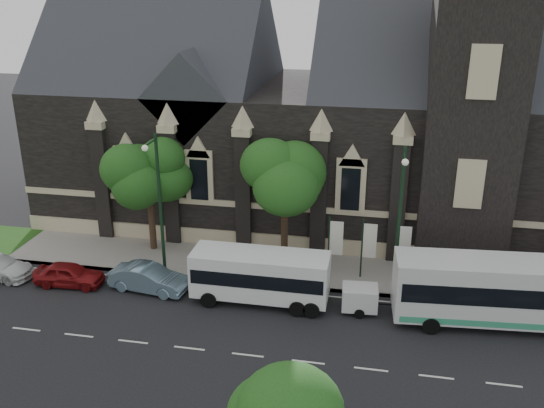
% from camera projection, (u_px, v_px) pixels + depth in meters
% --- Properties ---
extents(ground, '(160.00, 160.00, 0.00)m').
position_uv_depth(ground, '(189.00, 348.00, 29.64)').
color(ground, black).
rests_on(ground, ground).
extents(sidewalk, '(80.00, 5.00, 0.15)m').
position_uv_depth(sidewalk, '(236.00, 263.00, 38.32)').
color(sidewalk, gray).
rests_on(sidewalk, ground).
extents(museum, '(40.00, 17.70, 29.90)m').
position_uv_depth(museum, '(333.00, 113.00, 43.02)').
color(museum, black).
rests_on(museum, ground).
extents(tree_walk_right, '(4.08, 4.08, 7.80)m').
position_uv_depth(tree_walk_right, '(289.00, 176.00, 36.81)').
color(tree_walk_right, black).
rests_on(tree_walk_right, ground).
extents(tree_walk_left, '(3.91, 3.91, 7.64)m').
position_uv_depth(tree_walk_left, '(152.00, 169.00, 38.43)').
color(tree_walk_left, black).
rests_on(tree_walk_left, ground).
extents(street_lamp_near, '(0.36, 1.88, 9.00)m').
position_uv_depth(street_lamp_near, '(400.00, 216.00, 32.54)').
color(street_lamp_near, black).
rests_on(street_lamp_near, ground).
extents(street_lamp_mid, '(0.36, 1.88, 9.00)m').
position_uv_depth(street_lamp_mid, '(159.00, 199.00, 35.02)').
color(street_lamp_mid, black).
rests_on(street_lamp_mid, ground).
extents(banner_flag_left, '(0.90, 0.10, 4.00)m').
position_uv_depth(banner_flag_left, '(334.00, 241.00, 35.92)').
color(banner_flag_left, black).
rests_on(banner_flag_left, ground).
extents(banner_flag_center, '(0.90, 0.10, 4.00)m').
position_uv_depth(banner_flag_center, '(367.00, 244.00, 35.57)').
color(banner_flag_center, black).
rests_on(banner_flag_center, ground).
extents(banner_flag_right, '(0.90, 0.10, 4.00)m').
position_uv_depth(banner_flag_right, '(401.00, 247.00, 35.22)').
color(banner_flag_right, black).
rests_on(banner_flag_right, ground).
extents(tour_coach, '(12.86, 3.73, 3.70)m').
position_uv_depth(tour_coach, '(518.00, 292.00, 30.93)').
color(tour_coach, silver).
rests_on(tour_coach, ground).
extents(shuttle_bus, '(7.73, 2.71, 2.98)m').
position_uv_depth(shuttle_bus, '(260.00, 274.00, 33.37)').
color(shuttle_bus, white).
rests_on(shuttle_bus, ground).
extents(box_trailer, '(2.85, 1.68, 1.50)m').
position_uv_depth(box_trailer, '(360.00, 298.00, 32.64)').
color(box_trailer, silver).
rests_on(box_trailer, ground).
extents(sedan, '(4.90, 2.26, 1.56)m').
position_uv_depth(sedan, '(149.00, 278.00, 34.89)').
color(sedan, slate).
rests_on(sedan, ground).
extents(car_far_red, '(4.24, 1.89, 1.42)m').
position_uv_depth(car_far_red, '(69.00, 274.00, 35.51)').
color(car_far_red, maroon).
rests_on(car_far_red, ground).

